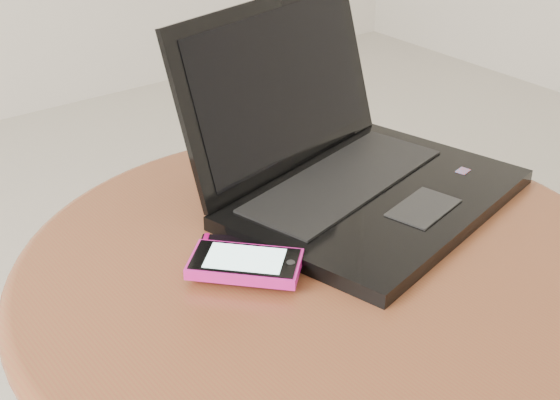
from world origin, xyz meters
TOP-DOWN VIEW (x-y plane):
  - table at (0.04, 0.04)m, footprint 0.69×0.69m
  - laptop at (0.15, 0.14)m, footprint 0.41×0.38m
  - phone_black at (-0.03, 0.10)m, footprint 0.11×0.11m
  - phone_pink at (-0.05, 0.07)m, footprint 0.12×0.13m

SIDE VIEW (x-z plane):
  - table at x=0.04m, z-range 0.16..0.70m
  - phone_black at x=-0.03m, z-range 0.55..0.56m
  - phone_pink at x=-0.05m, z-range 0.56..0.57m
  - laptop at x=0.15m, z-range 0.48..0.70m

